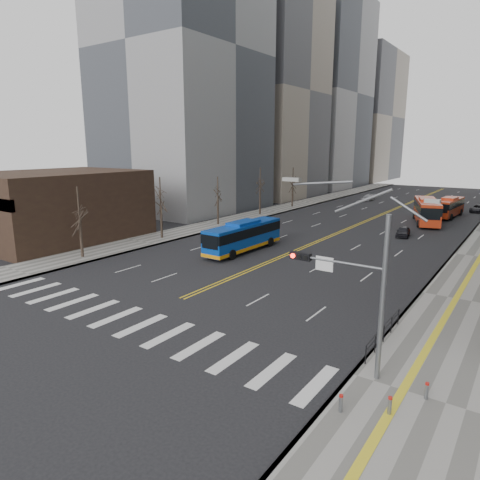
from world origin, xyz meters
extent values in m
plane|color=black|center=(0.00, 0.00, 0.00)|extent=(220.00, 220.00, 0.00)
cube|color=#65635E|center=(-16.50, 45.00, 0.07)|extent=(5.00, 130.00, 0.15)
cube|color=silver|center=(-13.00, 0.00, 0.01)|extent=(0.70, 4.00, 0.01)
cube|color=silver|center=(-10.64, 0.00, 0.01)|extent=(0.70, 4.00, 0.01)
cube|color=silver|center=(-8.27, 0.00, 0.01)|extent=(0.70, 4.00, 0.01)
cube|color=silver|center=(-5.91, 0.00, 0.01)|extent=(0.70, 4.00, 0.01)
cube|color=silver|center=(-3.55, 0.00, 0.01)|extent=(0.70, 4.00, 0.01)
cube|color=silver|center=(-1.18, 0.00, 0.01)|extent=(0.70, 4.00, 0.01)
cube|color=silver|center=(1.18, 0.00, 0.01)|extent=(0.70, 4.00, 0.01)
cube|color=silver|center=(3.55, 0.00, 0.01)|extent=(0.70, 4.00, 0.01)
cube|color=silver|center=(5.91, 0.00, 0.01)|extent=(0.70, 4.00, 0.01)
cube|color=silver|center=(8.27, 0.00, 0.01)|extent=(0.70, 4.00, 0.01)
cube|color=silver|center=(10.64, 0.00, 0.01)|extent=(0.70, 4.00, 0.01)
cube|color=silver|center=(13.00, 0.00, 0.01)|extent=(0.70, 4.00, 0.01)
cube|color=gold|center=(-0.20, 55.00, 0.01)|extent=(0.15, 100.00, 0.01)
cube|color=gold|center=(0.20, 55.00, 0.01)|extent=(0.15, 100.00, 0.01)
cube|color=gray|center=(-31.00, 40.00, 26.00)|extent=(22.00, 24.00, 52.00)
cube|color=gray|center=(-31.00, 66.00, 22.00)|extent=(22.00, 22.00, 44.00)
cube|color=gray|center=(-30.00, 93.00, 24.00)|extent=(20.00, 26.00, 48.00)
cube|color=gray|center=(-29.00, 125.00, 20.00)|extent=(18.00, 30.00, 40.00)
cube|color=black|center=(-26.00, 12.00, 4.00)|extent=(14.00, 18.00, 8.00)
cylinder|color=slate|center=(15.20, 2.00, 4.00)|extent=(0.24, 0.24, 8.00)
cylinder|color=slate|center=(12.95, 2.00, 5.50)|extent=(4.50, 0.12, 0.12)
cube|color=black|center=(11.00, 2.00, 5.50)|extent=(1.10, 0.28, 0.38)
cylinder|color=#FF190C|center=(10.65, 1.84, 5.50)|extent=(0.24, 0.08, 0.24)
cylinder|color=black|center=(11.00, 1.84, 5.50)|extent=(0.24, 0.08, 0.24)
cylinder|color=black|center=(11.35, 1.84, 5.50)|extent=(0.24, 0.08, 0.24)
cube|color=silver|center=(12.30, 2.00, 5.30)|extent=(0.90, 0.06, 0.70)
cube|color=#999993|center=(10.40, 2.00, 9.30)|extent=(0.90, 0.35, 0.18)
cube|color=black|center=(14.30, 6.00, 1.15)|extent=(0.04, 6.00, 0.04)
cylinder|color=black|center=(14.30, 3.00, 0.65)|extent=(0.06, 0.06, 1.00)
cylinder|color=black|center=(14.30, 4.50, 0.65)|extent=(0.06, 0.06, 1.00)
cylinder|color=black|center=(14.30, 6.00, 0.65)|extent=(0.06, 0.06, 1.00)
cylinder|color=black|center=(14.30, 7.50, 0.65)|extent=(0.06, 0.06, 1.00)
cylinder|color=black|center=(14.30, 9.00, 0.65)|extent=(0.06, 0.06, 1.00)
cylinder|color=slate|center=(14.80, -1.50, 0.50)|extent=(0.16, 0.16, 0.70)
cylinder|color=#B2140F|center=(14.80, -1.50, 0.88)|extent=(0.17, 0.17, 0.10)
cylinder|color=slate|center=(16.50, -0.50, 0.50)|extent=(0.16, 0.16, 0.70)
cylinder|color=#B2140F|center=(16.50, -0.50, 0.88)|extent=(0.17, 0.17, 0.10)
cylinder|color=slate|center=(17.50, 1.50, 0.50)|extent=(0.16, 0.16, 0.70)
cylinder|color=#B2140F|center=(17.50, 1.50, 0.88)|extent=(0.17, 0.17, 0.10)
cylinder|color=#2C211B|center=(-16.00, 8.00, 1.88)|extent=(0.28, 0.28, 3.75)
cylinder|color=#2C211B|center=(-16.00, 19.00, 1.95)|extent=(0.28, 0.28, 3.90)
cylinder|color=#2C211B|center=(-16.00, 30.00, 1.80)|extent=(0.28, 0.28, 3.60)
cylinder|color=#2C211B|center=(-16.00, 41.00, 2.00)|extent=(0.28, 0.28, 4.00)
cylinder|color=#2C211B|center=(-16.00, 52.00, 1.90)|extent=(0.28, 0.28, 3.80)
cube|color=#0B3FA8|center=(-4.48, 19.52, 1.64)|extent=(2.51, 11.01, 2.58)
cube|color=black|center=(-4.48, 19.52, 2.16)|extent=(2.57, 11.04, 0.94)
cube|color=#0B3FA8|center=(-4.48, 19.52, 3.03)|extent=(1.91, 3.88, 0.40)
cube|color=orange|center=(-4.48, 19.52, 0.55)|extent=(2.57, 11.04, 0.35)
cylinder|color=black|center=(-5.69, 16.03, 0.50)|extent=(0.32, 1.01, 1.00)
cylinder|color=black|center=(-3.41, 15.98, 0.50)|extent=(0.32, 1.01, 1.00)
cylinder|color=black|center=(-5.55, 23.05, 0.50)|extent=(0.32, 1.01, 1.00)
cylinder|color=black|center=(-3.26, 23.00, 0.50)|extent=(0.32, 1.01, 1.00)
cube|color=#BB3013|center=(7.64, 48.27, 1.85)|extent=(5.91, 11.78, 3.00)
cube|color=black|center=(7.64, 48.27, 2.43)|extent=(5.97, 11.82, 1.07)
cube|color=#BB3013|center=(7.64, 48.27, 3.45)|extent=(3.19, 4.47, 0.40)
cylinder|color=black|center=(7.48, 44.36, 0.50)|extent=(0.58, 1.04, 1.00)
cylinder|color=black|center=(9.99, 45.14, 0.50)|extent=(0.58, 1.04, 1.00)
cylinder|color=black|center=(5.30, 51.41, 0.50)|extent=(0.58, 1.04, 1.00)
cylinder|color=black|center=(7.80, 52.18, 0.50)|extent=(0.58, 1.04, 1.00)
cube|color=#BB3013|center=(9.32, 56.23, 1.59)|extent=(2.91, 9.86, 2.48)
cube|color=black|center=(9.32, 56.23, 2.10)|extent=(2.97, 9.88, 0.91)
cube|color=#BB3013|center=(9.32, 56.23, 2.93)|extent=(2.01, 3.52, 0.40)
cylinder|color=black|center=(8.00, 53.21, 0.50)|extent=(0.37, 1.02, 1.00)
cylinder|color=black|center=(10.20, 53.05, 0.50)|extent=(0.37, 1.02, 1.00)
cylinder|color=black|center=(8.45, 59.42, 0.50)|extent=(0.37, 1.02, 1.00)
cylinder|color=black|center=(10.65, 59.26, 0.50)|extent=(0.37, 1.02, 1.00)
imported|color=white|center=(-9.00, 22.54, 0.65)|extent=(2.55, 4.21, 1.31)
imported|color=black|center=(7.40, 36.93, 0.62)|extent=(1.98, 3.81, 1.24)
imported|color=#A9A9AE|center=(-7.81, 69.29, 0.63)|extent=(2.05, 4.47, 1.27)
imported|color=black|center=(12.50, 64.60, 0.62)|extent=(2.38, 4.59, 1.23)
camera|label=1|loc=(20.39, -16.79, 10.91)|focal=32.00mm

